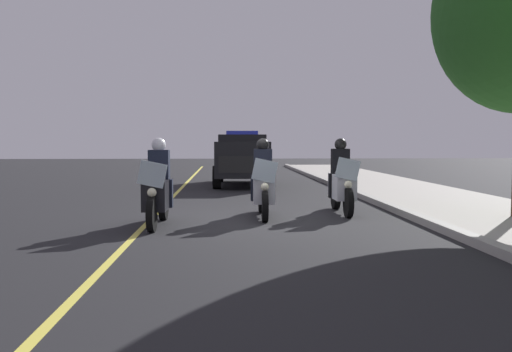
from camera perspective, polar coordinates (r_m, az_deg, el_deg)
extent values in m
plane|color=black|center=(11.14, 0.11, -4.76)|extent=(80.00, 80.00, 0.00)
cube|color=#9E9B93|center=(11.79, 16.44, -4.07)|extent=(48.00, 0.24, 0.15)
cube|color=#A8A399|center=(12.55, 24.65, -3.91)|extent=(48.00, 3.60, 0.10)
cube|color=#E0D14C|center=(11.23, -11.40, -4.74)|extent=(48.00, 0.12, 0.01)
cylinder|color=black|center=(9.80, -11.18, -4.11)|extent=(0.64, 0.13, 0.64)
cylinder|color=black|center=(11.27, -9.95, -3.07)|extent=(0.64, 0.15, 0.64)
cube|color=black|center=(10.48, -10.56, -1.94)|extent=(1.21, 0.47, 0.56)
ellipsoid|color=black|center=(10.41, -10.62, -0.32)|extent=(0.57, 0.33, 0.24)
cube|color=silver|center=(9.83, -11.14, 0.19)|extent=(0.07, 0.56, 0.53)
sphere|color=#F9F4CC|center=(9.79, -11.17, -1.76)|extent=(0.17, 0.17, 0.17)
sphere|color=red|center=(9.98, -11.92, -0.16)|extent=(0.09, 0.09, 0.09)
sphere|color=#1933F2|center=(9.93, -10.10, -0.16)|extent=(0.09, 0.09, 0.09)
cube|color=black|center=(10.67, -10.41, 1.18)|extent=(0.29, 0.41, 0.60)
cube|color=black|center=(10.62, -9.35, -1.85)|extent=(0.18, 0.14, 0.56)
cube|color=black|center=(10.68, -11.48, -1.85)|extent=(0.18, 0.14, 0.56)
sphere|color=silver|center=(10.64, -10.45, 3.32)|extent=(0.28, 0.28, 0.28)
cylinder|color=black|center=(10.82, 0.97, -3.30)|extent=(0.64, 0.13, 0.64)
cylinder|color=black|center=(12.30, 0.62, -2.45)|extent=(0.64, 0.15, 0.64)
cube|color=silver|center=(11.51, 0.79, -1.37)|extent=(1.21, 0.47, 0.56)
ellipsoid|color=silver|center=(11.44, 0.80, 0.10)|extent=(0.57, 0.33, 0.24)
cube|color=silver|center=(10.85, 0.95, 0.59)|extent=(0.07, 0.56, 0.53)
sphere|color=#F9F4CC|center=(10.81, 0.96, -1.17)|extent=(0.17, 0.17, 0.17)
sphere|color=red|center=(10.98, 0.08, 0.26)|extent=(0.09, 0.09, 0.09)
sphere|color=#1933F2|center=(10.99, 1.75, 0.27)|extent=(0.09, 0.09, 0.09)
cube|color=black|center=(11.70, 0.74, 1.46)|extent=(0.29, 0.41, 0.60)
cube|color=black|center=(11.69, 1.73, -1.30)|extent=(0.18, 0.14, 0.56)
cube|color=black|center=(11.67, -0.23, -1.30)|extent=(0.18, 0.14, 0.56)
sphere|color=black|center=(11.67, 0.74, 3.42)|extent=(0.28, 0.28, 0.28)
cylinder|color=black|center=(11.58, 9.93, -2.89)|extent=(0.64, 0.13, 0.64)
cylinder|color=black|center=(13.04, 8.58, -2.14)|extent=(0.64, 0.15, 0.64)
cube|color=silver|center=(12.26, 9.25, -1.11)|extent=(1.21, 0.47, 0.56)
ellipsoid|color=silver|center=(12.19, 9.31, 0.28)|extent=(0.57, 0.33, 0.24)
cube|color=silver|center=(11.61, 9.87, 0.74)|extent=(0.07, 0.56, 0.53)
sphere|color=#F9F4CC|center=(11.58, 9.92, -0.90)|extent=(0.17, 0.17, 0.17)
sphere|color=red|center=(11.71, 8.97, 0.44)|extent=(0.09, 0.09, 0.09)
sphere|color=#1933F2|center=(11.78, 10.50, 0.44)|extent=(0.09, 0.09, 0.09)
cube|color=black|center=(12.45, 9.07, 1.55)|extent=(0.29, 0.41, 0.60)
cube|color=black|center=(12.46, 10.00, -1.04)|extent=(0.18, 0.14, 0.56)
cube|color=black|center=(12.39, 8.19, -1.05)|extent=(0.18, 0.14, 0.56)
sphere|color=black|center=(12.42, 9.11, 3.39)|extent=(0.28, 0.28, 0.28)
cube|color=black|center=(20.01, -1.50, 1.95)|extent=(4.94, 2.00, 1.24)
cube|color=black|center=(20.30, -1.51, 3.95)|extent=(2.44, 1.80, 0.36)
cube|color=#2633D8|center=(20.10, -1.51, 4.69)|extent=(0.31, 1.21, 0.14)
cube|color=black|center=(17.61, -1.44, 1.25)|extent=(0.15, 1.62, 0.56)
cylinder|color=black|center=(18.52, 1.33, -0.12)|extent=(0.81, 0.30, 0.80)
cylinder|color=black|center=(18.50, -4.25, -0.13)|extent=(0.81, 0.30, 0.80)
cylinder|color=black|center=(21.61, 0.86, 0.43)|extent=(0.81, 0.30, 0.80)
cylinder|color=black|center=(21.60, -3.92, 0.42)|extent=(0.81, 0.30, 0.80)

